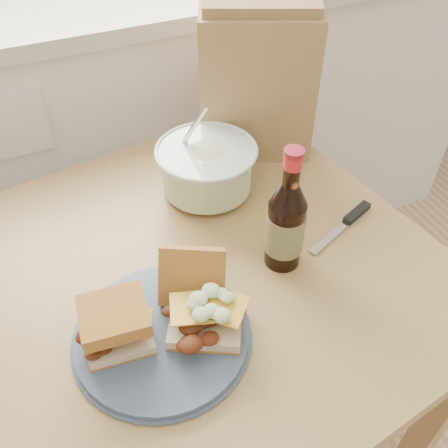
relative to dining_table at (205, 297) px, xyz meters
name	(u,v)px	position (x,y,z in m)	size (l,w,h in m)	color
cabinet_run	(121,132)	(0.04, 0.84, -0.12)	(2.50, 0.64, 0.94)	white
dining_table	(205,297)	(0.00, 0.00, 0.00)	(0.95, 0.95, 0.70)	tan
plate	(162,336)	(-0.12, -0.13, 0.11)	(0.28, 0.28, 0.02)	#3F5066
sandwich_left	(116,325)	(-0.19, -0.11, 0.16)	(0.11, 0.10, 0.08)	#CCB590
sandwich_right	(201,302)	(-0.05, -0.12, 0.15)	(0.15, 0.20, 0.10)	#CCB590
coleslaw_bowl	(207,171)	(0.09, 0.19, 0.16)	(0.21, 0.21, 0.21)	silver
beer_bottle	(286,224)	(0.14, -0.05, 0.20)	(0.07, 0.07, 0.25)	black
knife	(350,219)	(0.32, -0.02, 0.11)	(0.18, 0.09, 0.01)	silver
paper_bag	(257,81)	(0.26, 0.31, 0.26)	(0.25, 0.16, 0.32)	#9E7C4C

